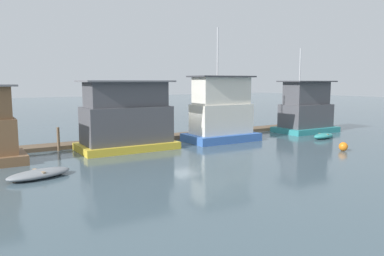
{
  "coord_description": "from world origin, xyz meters",
  "views": [
    {
      "loc": [
        -15.44,
        -26.33,
        5.12
      ],
      "look_at": [
        0.0,
        -1.0,
        1.4
      ],
      "focal_mm": 35.0,
      "sensor_mm": 36.0,
      "label": 1
    }
  ],
  "objects_px": {
    "houseboat_blue": "(221,112)",
    "houseboat_teal": "(306,110)",
    "dinghy_grey": "(39,174)",
    "buoy_orange": "(343,147)",
    "mooring_post_centre": "(58,139)",
    "houseboat_yellow": "(127,118)",
    "dinghy_teal": "(324,136)"
  },
  "relations": [
    {
      "from": "dinghy_grey",
      "to": "buoy_orange",
      "type": "height_order",
      "value": "buoy_orange"
    },
    {
      "from": "dinghy_teal",
      "to": "mooring_post_centre",
      "type": "xyz_separation_m",
      "value": [
        -21.67,
        6.16,
        0.64
      ]
    },
    {
      "from": "houseboat_yellow",
      "to": "houseboat_teal",
      "type": "bearing_deg",
      "value": -0.76
    },
    {
      "from": "dinghy_grey",
      "to": "mooring_post_centre",
      "type": "relative_size",
      "value": 2.11
    },
    {
      "from": "houseboat_teal",
      "to": "buoy_orange",
      "type": "distance_m",
      "value": 10.54
    },
    {
      "from": "houseboat_blue",
      "to": "mooring_post_centre",
      "type": "distance_m",
      "value": 13.35
    },
    {
      "from": "houseboat_blue",
      "to": "buoy_orange",
      "type": "relative_size",
      "value": 14.66
    },
    {
      "from": "houseboat_yellow",
      "to": "houseboat_blue",
      "type": "distance_m",
      "value": 8.47
    },
    {
      "from": "dinghy_grey",
      "to": "houseboat_teal",
      "type": "bearing_deg",
      "value": 11.39
    },
    {
      "from": "buoy_orange",
      "to": "houseboat_yellow",
      "type": "bearing_deg",
      "value": 146.29
    },
    {
      "from": "dinghy_teal",
      "to": "houseboat_yellow",
      "type": "bearing_deg",
      "value": 166.42
    },
    {
      "from": "houseboat_yellow",
      "to": "mooring_post_centre",
      "type": "relative_size",
      "value": 4.07
    },
    {
      "from": "houseboat_teal",
      "to": "buoy_orange",
      "type": "height_order",
      "value": "houseboat_teal"
    },
    {
      "from": "houseboat_blue",
      "to": "dinghy_teal",
      "type": "distance_m",
      "value": 9.67
    },
    {
      "from": "buoy_orange",
      "to": "houseboat_teal",
      "type": "bearing_deg",
      "value": 56.91
    },
    {
      "from": "houseboat_blue",
      "to": "houseboat_teal",
      "type": "height_order",
      "value": "houseboat_blue"
    },
    {
      "from": "dinghy_teal",
      "to": "mooring_post_centre",
      "type": "distance_m",
      "value": 22.53
    },
    {
      "from": "houseboat_blue",
      "to": "houseboat_teal",
      "type": "distance_m",
      "value": 10.6
    },
    {
      "from": "houseboat_yellow",
      "to": "dinghy_grey",
      "type": "xyz_separation_m",
      "value": [
        -7.16,
        -5.53,
        -2.13
      ]
    },
    {
      "from": "houseboat_teal",
      "to": "dinghy_grey",
      "type": "height_order",
      "value": "houseboat_teal"
    },
    {
      "from": "houseboat_yellow",
      "to": "buoy_orange",
      "type": "distance_m",
      "value": 16.23
    },
    {
      "from": "houseboat_yellow",
      "to": "mooring_post_centre",
      "type": "distance_m",
      "value": 5.21
    },
    {
      "from": "dinghy_grey",
      "to": "buoy_orange",
      "type": "distance_m",
      "value": 20.84
    },
    {
      "from": "houseboat_blue",
      "to": "buoy_orange",
      "type": "xyz_separation_m",
      "value": [
        4.94,
        -8.56,
        -2.13
      ]
    },
    {
      "from": "houseboat_yellow",
      "to": "buoy_orange",
      "type": "relative_size",
      "value": 10.98
    },
    {
      "from": "houseboat_teal",
      "to": "buoy_orange",
      "type": "relative_size",
      "value": 12.73
    },
    {
      "from": "houseboat_teal",
      "to": "dinghy_grey",
      "type": "xyz_separation_m",
      "value": [
        -26.22,
        -5.28,
        -2.02
      ]
    },
    {
      "from": "houseboat_yellow",
      "to": "houseboat_blue",
      "type": "relative_size",
      "value": 0.75
    },
    {
      "from": "houseboat_teal",
      "to": "houseboat_blue",
      "type": "bearing_deg",
      "value": -179.31
    },
    {
      "from": "mooring_post_centre",
      "to": "houseboat_teal",
      "type": "bearing_deg",
      "value": -5.52
    },
    {
      "from": "houseboat_yellow",
      "to": "mooring_post_centre",
      "type": "height_order",
      "value": "houseboat_yellow"
    },
    {
      "from": "houseboat_blue",
      "to": "houseboat_teal",
      "type": "xyz_separation_m",
      "value": [
        10.6,
        0.13,
        -0.21
      ]
    }
  ]
}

